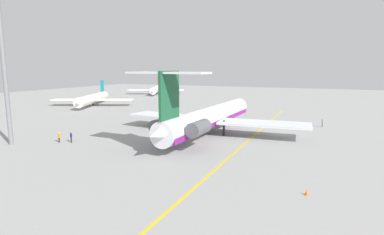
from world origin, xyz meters
TOP-DOWN VIEW (x-y plane):
  - ground at (0.00, 0.00)m, footprint 293.99×293.99m
  - main_jetliner at (-5.27, 13.24)m, footprint 42.15×37.49m
  - airliner_mid_right at (20.72, 65.11)m, footprint 26.42×26.63m
  - airliner_far_right at (70.04, 69.36)m, footprint 26.56×26.80m
  - ground_crew_near_nose at (11.89, -6.74)m, footprint 0.45×0.29m
  - ground_crew_near_tail at (-20.86, 32.50)m, footprint 0.46×0.29m
  - ground_crew_portside at (-21.64, 34.46)m, footprint 0.29×0.41m
  - safety_cone_nose at (-27.85, -5.96)m, footprint 0.40×0.40m
  - safety_cone_wingtip at (18.83, 24.24)m, footprint 0.40×0.40m
  - taxiway_centreline at (-4.09, 4.95)m, footprint 78.79×0.87m
  - light_mast at (-25.92, 40.73)m, footprint 4.00×0.70m

SIDE VIEW (x-z plane):
  - ground at x=0.00m, z-range 0.00..0.00m
  - taxiway_centreline at x=-4.09m, z-range 0.00..0.01m
  - safety_cone_nose at x=-27.85m, z-range 0.00..0.55m
  - safety_cone_wingtip at x=18.83m, z-range 0.00..0.55m
  - ground_crew_portside at x=-21.64m, z-range 0.24..2.03m
  - ground_crew_near_nose at x=11.89m, z-range 0.24..2.05m
  - ground_crew_near_tail at x=-20.86m, z-range 0.24..2.07m
  - airliner_mid_right at x=20.72m, z-range -1.70..6.56m
  - airliner_far_right at x=70.04m, z-range -1.72..6.63m
  - main_jetliner at x=-5.27m, z-range -2.79..9.50m
  - light_mast at x=-25.92m, z-range 1.23..30.25m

